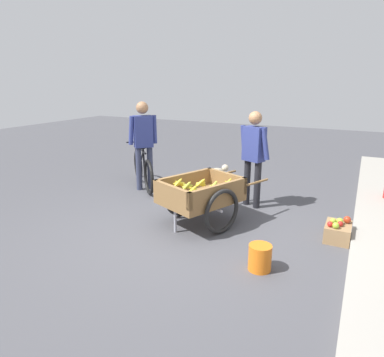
# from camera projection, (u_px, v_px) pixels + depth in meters

# --- Properties ---
(ground_plane) EXTENTS (24.00, 24.00, 0.00)m
(ground_plane) POSITION_uv_depth(u_px,v_px,m) (186.00, 233.00, 4.81)
(ground_plane) COLOR #47474C
(fruit_cart) EXTENTS (1.81, 1.34, 0.71)m
(fruit_cart) POSITION_uv_depth(u_px,v_px,m) (201.00, 196.00, 5.00)
(fruit_cart) COLOR olive
(fruit_cart) RESTS_ON ground
(vendor_person) EXTENTS (0.32, 0.55, 1.58)m
(vendor_person) POSITION_uv_depth(u_px,v_px,m) (254.00, 151.00, 5.58)
(vendor_person) COLOR black
(vendor_person) RESTS_ON ground
(bicycle) EXTENTS (1.19, 1.24, 0.85)m
(bicycle) POSITION_uv_depth(u_px,v_px,m) (143.00, 170.00, 6.78)
(bicycle) COLOR black
(bicycle) RESTS_ON ground
(cyclist_person) EXTENTS (0.40, 0.42, 1.67)m
(cyclist_person) POSITION_uv_depth(u_px,v_px,m) (143.00, 138.00, 6.46)
(cyclist_person) COLOR #333851
(cyclist_person) RESTS_ON ground
(dog) EXTENTS (0.61, 0.38, 0.40)m
(dog) POSITION_uv_depth(u_px,v_px,m) (216.00, 172.00, 6.89)
(dog) COLOR beige
(dog) RESTS_ON ground
(plastic_bucket) EXTENTS (0.26, 0.26, 0.30)m
(plastic_bucket) POSITION_uv_depth(u_px,v_px,m) (260.00, 257.00, 3.84)
(plastic_bucket) COLOR orange
(plastic_bucket) RESTS_ON ground
(apple_crate) EXTENTS (0.44, 0.32, 0.32)m
(apple_crate) POSITION_uv_depth(u_px,v_px,m) (338.00, 231.00, 4.57)
(apple_crate) COLOR #99754C
(apple_crate) RESTS_ON ground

